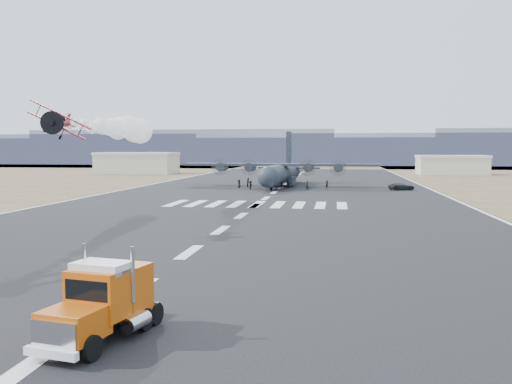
% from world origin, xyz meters
% --- Properties ---
extents(ground, '(500.00, 500.00, 0.00)m').
position_xyz_m(ground, '(0.00, 0.00, 0.00)').
color(ground, black).
rests_on(ground, ground).
extents(scrub_far, '(500.00, 80.00, 0.00)m').
position_xyz_m(scrub_far, '(0.00, 230.00, 0.00)').
color(scrub_far, brown).
rests_on(scrub_far, ground).
extents(runway_markings, '(60.00, 260.00, 0.01)m').
position_xyz_m(runway_markings, '(0.00, 60.00, 0.01)').
color(runway_markings, silver).
rests_on(runway_markings, ground).
extents(ridge_seg_b, '(150.00, 50.00, 15.00)m').
position_xyz_m(ridge_seg_b, '(-130.00, 260.00, 7.50)').
color(ridge_seg_b, gray).
rests_on(ridge_seg_b, ground).
extents(ridge_seg_c, '(150.00, 50.00, 17.00)m').
position_xyz_m(ridge_seg_c, '(-65.00, 260.00, 8.50)').
color(ridge_seg_c, gray).
rests_on(ridge_seg_c, ground).
extents(ridge_seg_d, '(150.00, 50.00, 13.00)m').
position_xyz_m(ridge_seg_d, '(0.00, 260.00, 6.50)').
color(ridge_seg_d, gray).
rests_on(ridge_seg_d, ground).
extents(ridge_seg_e, '(150.00, 50.00, 15.00)m').
position_xyz_m(ridge_seg_e, '(65.00, 260.00, 7.50)').
color(ridge_seg_e, gray).
rests_on(ridge_seg_e, ground).
extents(hangar_left, '(24.50, 14.50, 6.70)m').
position_xyz_m(hangar_left, '(-52.00, 145.00, 3.41)').
color(hangar_left, '#AAA897').
rests_on(hangar_left, ground).
extents(hangar_right, '(20.50, 12.50, 5.90)m').
position_xyz_m(hangar_right, '(46.00, 150.00, 3.01)').
color(hangar_right, '#AAA897').
rests_on(hangar_right, ground).
extents(semi_truck, '(3.62, 7.48, 3.29)m').
position_xyz_m(semi_truck, '(1.55, -8.00, 1.61)').
color(semi_truck, black).
rests_on(semi_truck, ground).
extents(aerobatic_biplane, '(5.17, 5.13, 3.66)m').
position_xyz_m(aerobatic_biplane, '(-13.46, 17.91, 10.36)').
color(aerobatic_biplane, '#A70B17').
extents(smoke_trail, '(5.27, 30.40, 3.56)m').
position_xyz_m(smoke_trail, '(-16.24, 42.70, 10.58)').
color(smoke_trail, white).
extents(transport_aircraft, '(40.98, 33.72, 11.83)m').
position_xyz_m(transport_aircraft, '(-0.44, 90.01, 3.05)').
color(transport_aircraft, '#212831').
rests_on(transport_aircraft, ground).
extents(support_vehicle, '(5.37, 3.70, 1.36)m').
position_xyz_m(support_vehicle, '(23.63, 81.59, 0.68)').
color(support_vehicle, black).
rests_on(support_vehicle, ground).
extents(crew_a, '(0.74, 0.79, 1.69)m').
position_xyz_m(crew_a, '(5.61, 79.57, 0.84)').
color(crew_a, black).
rests_on(crew_a, ground).
extents(crew_b, '(0.95, 0.89, 1.66)m').
position_xyz_m(crew_b, '(9.41, 83.23, 0.83)').
color(crew_b, black).
rests_on(crew_b, ground).
extents(crew_c, '(1.29, 1.15, 1.85)m').
position_xyz_m(crew_c, '(0.61, 80.79, 0.93)').
color(crew_c, black).
rests_on(crew_c, ground).
extents(crew_d, '(0.97, 1.20, 1.82)m').
position_xyz_m(crew_d, '(1.72, 82.61, 0.91)').
color(crew_d, black).
rests_on(crew_d, ground).
extents(crew_e, '(0.95, 0.83, 1.66)m').
position_xyz_m(crew_e, '(-8.49, 84.11, 0.83)').
color(crew_e, black).
rests_on(crew_e, ground).
extents(crew_f, '(1.05, 1.67, 1.72)m').
position_xyz_m(crew_f, '(-5.35, 79.15, 0.86)').
color(crew_f, black).
rests_on(crew_f, ground).
extents(crew_g, '(0.80, 0.74, 1.75)m').
position_xyz_m(crew_g, '(-0.93, 82.32, 0.88)').
color(crew_g, black).
rests_on(crew_g, ground).
extents(crew_h, '(0.56, 0.90, 1.85)m').
position_xyz_m(crew_h, '(-6.82, 85.72, 0.93)').
color(crew_h, black).
rests_on(crew_h, ground).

